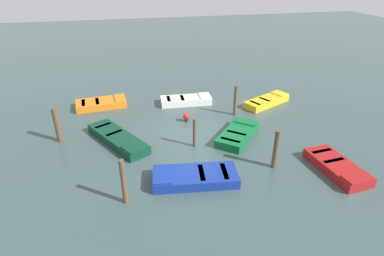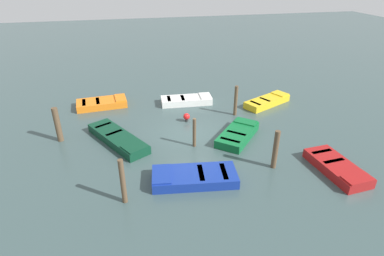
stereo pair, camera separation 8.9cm
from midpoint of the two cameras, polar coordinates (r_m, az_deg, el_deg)
ground_plane at (r=16.09m, az=-0.16°, el=-1.11°), size 80.00×80.00×0.00m
rowboat_yellow at (r=20.04m, az=13.28°, el=4.79°), size 3.29×2.29×0.46m
rowboat_blue at (r=12.65m, az=0.25°, el=-8.80°), size 3.50×1.85×0.46m
rowboat_green at (r=15.81m, az=8.15°, el=-1.07°), size 2.86×2.99×0.46m
rowboat_white at (r=19.63m, az=-1.17°, el=5.06°), size 3.16×1.38×0.46m
rowboat_dark_green at (r=15.67m, az=-13.42°, el=-1.87°), size 2.94×4.04×0.46m
rowboat_red at (r=14.50m, az=24.64°, el=-6.42°), size 1.50×2.95×0.46m
rowboat_orange at (r=19.95m, az=-16.16°, el=4.32°), size 3.02×1.64×0.46m
mooring_piling_far_left at (r=14.70m, az=0.28°, el=-0.86°), size 0.16×0.16×1.45m
mooring_piling_near_right at (r=16.40m, az=-23.35°, el=0.48°), size 0.28×0.28×1.75m
mooring_piling_center at (r=11.50m, az=-12.50°, el=-9.50°), size 0.19×0.19×1.81m
mooring_piling_mid_left at (r=18.00m, az=7.73°, el=4.94°), size 0.20×0.20×1.75m
mooring_piling_near_left at (r=13.56m, az=14.76°, el=-3.77°), size 0.22×0.22×1.75m
marker_buoy at (r=17.27m, az=-1.18°, el=2.05°), size 0.36×0.36×0.48m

